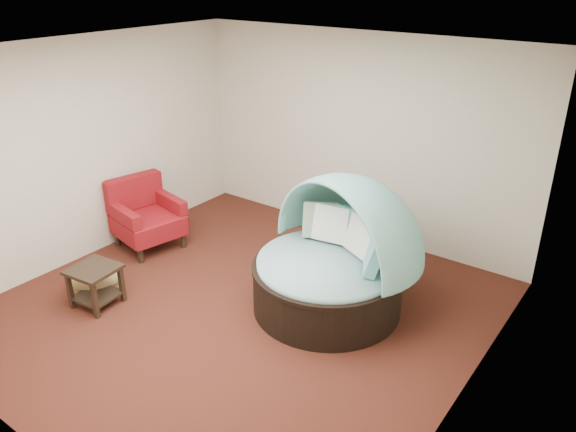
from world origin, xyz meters
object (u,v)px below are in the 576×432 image
Objects in this scene: red_armchair at (146,216)px; side_table at (95,281)px; pet_basket at (96,279)px; canopy_daybed at (335,249)px.

red_armchair reaches higher than side_table.
side_table is (0.33, -0.22, 0.20)m from pet_basket.
canopy_daybed reaches higher than pet_basket.
pet_basket is 0.74× the size of red_armchair.
canopy_daybed is 2.72m from side_table.
side_table is at bearing -51.22° from red_armchair.
side_table is (-2.17, -1.58, -0.40)m from canopy_daybed.
pet_basket is at bearing -60.77° from red_armchair.
canopy_daybed reaches higher than red_armchair.
side_table is (0.69, -1.34, -0.13)m from red_armchair.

